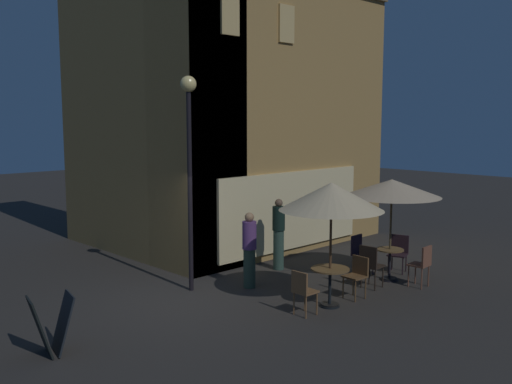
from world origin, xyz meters
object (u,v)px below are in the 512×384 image
patio_umbrella_0 (331,197)px  patron_standing_1 (279,234)px  cafe_table_1 (390,259)px  cafe_chair_5 (370,263)px  cafe_chair_2 (423,262)px  cafe_chair_0 (303,289)px  cafe_chair_1 (357,273)px  cafe_table_0 (330,278)px  patio_umbrella_1 (392,188)px  street_lamp_near_corner (189,141)px  cafe_chair_4 (360,251)px  patron_standing_0 (249,250)px  menu_sandwich_board (51,325)px  cafe_chair_3 (399,250)px

patio_umbrella_0 → patron_standing_1: patio_umbrella_0 is taller
cafe_table_1 → cafe_chair_5: bearing=-175.6°
cafe_chair_2 → cafe_chair_5: size_ratio=0.97×
cafe_chair_0 → cafe_chair_1: 1.64m
cafe_table_0 → patio_umbrella_1: bearing=4.6°
cafe_chair_0 → patron_standing_1: patron_standing_1 is taller
cafe_table_0 → cafe_chair_0: size_ratio=0.90×
patio_umbrella_1 → patron_standing_1: (-1.14, 2.46, -1.25)m
patio_umbrella_1 → street_lamp_near_corner: bearing=145.6°
patio_umbrella_1 → cafe_chair_4: (-0.04, 0.81, -1.58)m
cafe_table_1 → cafe_chair_2: cafe_chair_2 is taller
patio_umbrella_0 → patio_umbrella_1: patio_umbrella_0 is taller
cafe_table_1 → cafe_chair_1: cafe_chair_1 is taller
patron_standing_0 → menu_sandwich_board: bearing=-126.2°
cafe_table_0 → patio_umbrella_0: patio_umbrella_0 is taller
menu_sandwich_board → patio_umbrella_1: size_ratio=0.40×
cafe_table_0 → patio_umbrella_1: 2.92m
cafe_chair_2 → cafe_table_0: bearing=73.7°
cafe_chair_4 → patron_standing_0: (-2.68, 1.04, 0.29)m
patio_umbrella_1 → cafe_chair_3: 1.82m
cafe_chair_0 → cafe_chair_3: (4.06, 0.44, 0.00)m
street_lamp_near_corner → cafe_table_1: (3.78, -2.59, -2.76)m
patio_umbrella_1 → patron_standing_1: patio_umbrella_1 is taller
cafe_chair_1 → patron_standing_0: 2.39m
cafe_table_0 → cafe_chair_2: cafe_chair_2 is taller
cafe_chair_0 → cafe_chair_4: 3.37m
menu_sandwich_board → cafe_chair_1: 6.07m
cafe_table_0 → cafe_chair_1: cafe_chair_1 is taller
patio_umbrella_0 → patron_standing_1: size_ratio=1.41×
cafe_chair_2 → cafe_chair_5: (-0.91, 0.75, 0.01)m
street_lamp_near_corner → patio_umbrella_1: 4.71m
cafe_chair_0 → cafe_chair_5: bearing=4.1°
patio_umbrella_1 → cafe_chair_3: size_ratio=2.63×
cafe_chair_4 → cafe_chair_5: size_ratio=0.97×
patio_umbrella_1 → patron_standing_1: size_ratio=1.33×
cafe_table_1 → patio_umbrella_0: 3.00m
cafe_chair_4 → cafe_table_1: bearing=0.0°
patron_standing_1 → cafe_table_1: bearing=-22.0°
cafe_chair_0 → patron_standing_0: size_ratio=0.52×
cafe_table_1 → cafe_chair_5: 0.89m
cafe_chair_5 → cafe_chair_0: bearing=178.3°
cafe_chair_2 → patio_umbrella_0: bearing=73.7°
menu_sandwich_board → cafe_chair_2: bearing=-3.9°
patio_umbrella_1 → cafe_chair_2: 1.77m
menu_sandwich_board → cafe_table_1: menu_sandwich_board is taller
street_lamp_near_corner → patron_standing_0: size_ratio=2.74×
cafe_table_1 → cafe_chair_0: (-3.26, -0.18, 0.03)m
cafe_chair_2 → street_lamp_near_corner: bearing=45.9°
menu_sandwich_board → cafe_table_0: menu_sandwich_board is taller
patron_standing_0 → patio_umbrella_1: bearing=14.5°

